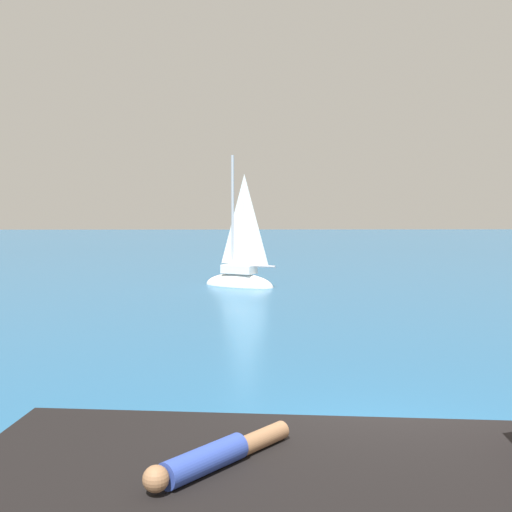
# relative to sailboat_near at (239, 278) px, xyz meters

# --- Properties ---
(ground_plane) EXTENTS (160.00, 160.00, 0.00)m
(ground_plane) POSITION_rel_sailboat_near_xyz_m (2.01, -17.54, -0.32)
(ground_plane) COLOR #236093
(boulder_seaward) EXTENTS (1.09, 1.11, 0.66)m
(boulder_seaward) POSITION_rel_sailboat_near_xyz_m (-1.48, -18.50, -0.32)
(boulder_seaward) COLOR black
(boulder_seaward) RESTS_ON ground
(sailboat_near) EXTENTS (3.22, 2.39, 5.88)m
(sailboat_near) POSITION_rel_sailboat_near_xyz_m (0.00, 0.00, 0.00)
(sailboat_near) COLOR white
(sailboat_near) RESTS_ON ground
(person_sunbather) EXTENTS (1.27, 1.40, 0.25)m
(person_sunbather) POSITION_rel_sailboat_near_xyz_m (-0.04, -20.00, 0.73)
(person_sunbather) COLOR #334CB2
(person_sunbather) RESTS_ON shore_ledge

